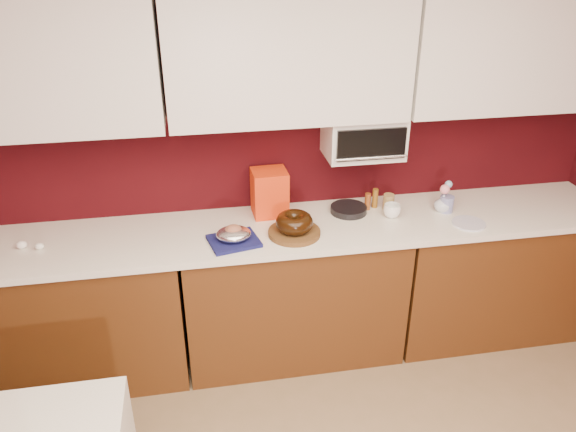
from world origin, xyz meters
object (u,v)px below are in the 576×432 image
at_px(bundt_cake, 294,222).
at_px(coffee_mug, 392,210).
at_px(foil_ham_nest, 234,234).
at_px(blue_jar, 447,204).
at_px(pandoro_box, 270,193).
at_px(flower_vase, 443,202).
at_px(toaster_oven, 363,135).

bearing_deg(bundt_cake, coffee_mug, 10.57).
bearing_deg(foil_ham_nest, blue_jar, 6.87).
distance_m(bundt_cake, pandoro_box, 0.31).
bearing_deg(blue_jar, flower_vase, 161.75).
relative_size(foil_ham_nest, flower_vase, 1.53).
height_order(bundt_cake, flower_vase, flower_vase).
xyz_separation_m(pandoro_box, blue_jar, (1.07, -0.16, -0.09)).
distance_m(bundt_cake, flower_vase, 0.97).
bearing_deg(flower_vase, toaster_oven, 164.77).
relative_size(blue_jar, flower_vase, 0.79).
height_order(pandoro_box, blue_jar, pandoro_box).
height_order(bundt_cake, coffee_mug, bundt_cake).
bearing_deg(flower_vase, pandoro_box, 171.62).
bearing_deg(bundt_cake, toaster_oven, 30.46).
relative_size(toaster_oven, foil_ham_nest, 2.32).
relative_size(foil_ham_nest, coffee_mug, 1.95).
relative_size(coffee_mug, flower_vase, 0.78).
distance_m(coffee_mug, blue_jar, 0.36).
height_order(toaster_oven, blue_jar, toaster_oven).
xyz_separation_m(toaster_oven, blue_jar, (0.52, -0.14, -0.42)).
xyz_separation_m(foil_ham_nest, flower_vase, (1.30, 0.17, 0.01)).
distance_m(pandoro_box, coffee_mug, 0.75).
relative_size(toaster_oven, blue_jar, 4.48).
xyz_separation_m(foil_ham_nest, blue_jar, (1.32, 0.16, -0.00)).
xyz_separation_m(bundt_cake, coffee_mug, (0.62, 0.12, -0.03)).
height_order(toaster_oven, pandoro_box, toaster_oven).
bearing_deg(flower_vase, bundt_cake, -171.88).
height_order(toaster_oven, flower_vase, toaster_oven).
bearing_deg(toaster_oven, foil_ham_nest, -159.57).
bearing_deg(blue_jar, foil_ham_nest, -173.13).
relative_size(foil_ham_nest, pandoro_box, 0.69).
relative_size(coffee_mug, blue_jar, 0.99).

